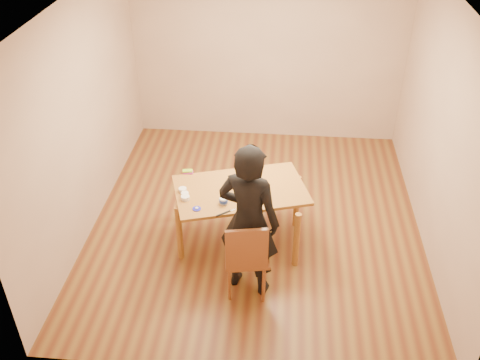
# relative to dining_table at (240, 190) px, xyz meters

# --- Properties ---
(room_shell) EXTENTS (4.00, 4.50, 2.70)m
(room_shell) POSITION_rel_dining_table_xyz_m (0.16, 0.74, 0.62)
(room_shell) COLOR #5F2E17
(room_shell) RESTS_ON ground
(dining_table) EXTENTS (1.64, 1.25, 0.04)m
(dining_table) POSITION_rel_dining_table_xyz_m (0.00, 0.00, 0.00)
(dining_table) COLOR brown
(dining_table) RESTS_ON floor
(dining_chair) EXTENTS (0.48, 0.48, 0.04)m
(dining_chair) POSITION_rel_dining_table_xyz_m (0.15, -0.78, -0.28)
(dining_chair) COLOR brown
(dining_chair) RESTS_ON floor
(cake_plate) EXTENTS (0.27, 0.27, 0.02)m
(cake_plate) POSITION_rel_dining_table_xyz_m (0.09, 0.03, 0.03)
(cake_plate) COLOR red
(cake_plate) RESTS_ON dining_table
(cake) EXTENTS (0.20, 0.20, 0.06)m
(cake) POSITION_rel_dining_table_xyz_m (0.09, 0.03, 0.07)
(cake) COLOR white
(cake) RESTS_ON cake_plate
(frosting_dome) EXTENTS (0.19, 0.19, 0.03)m
(frosting_dome) POSITION_rel_dining_table_xyz_m (0.09, 0.03, 0.11)
(frosting_dome) COLOR white
(frosting_dome) RESTS_ON cake
(frosting_tub) EXTENTS (0.08, 0.08, 0.07)m
(frosting_tub) POSITION_rel_dining_table_xyz_m (-0.16, -0.29, 0.05)
(frosting_tub) COLOR white
(frosting_tub) RESTS_ON dining_table
(frosting_lid) EXTENTS (0.09, 0.09, 0.01)m
(frosting_lid) POSITION_rel_dining_table_xyz_m (-0.43, -0.42, 0.02)
(frosting_lid) COLOR #1C1CB6
(frosting_lid) RESTS_ON dining_table
(frosting_dollop) EXTENTS (0.04, 0.04, 0.02)m
(frosting_dollop) POSITION_rel_dining_table_xyz_m (-0.43, -0.42, 0.03)
(frosting_dollop) COLOR white
(frosting_dollop) RESTS_ON frosting_lid
(ramekin_green) EXTENTS (0.08, 0.08, 0.04)m
(ramekin_green) POSITION_rel_dining_table_xyz_m (-0.59, -0.19, 0.04)
(ramekin_green) COLOR white
(ramekin_green) RESTS_ON dining_table
(ramekin_yellow) EXTENTS (0.09, 0.09, 0.04)m
(ramekin_yellow) POSITION_rel_dining_table_xyz_m (-0.63, -0.11, 0.04)
(ramekin_yellow) COLOR white
(ramekin_yellow) RESTS_ON dining_table
(ramekin_multi) EXTENTS (0.09, 0.09, 0.04)m
(ramekin_multi) POSITION_rel_dining_table_xyz_m (-0.58, -0.26, 0.04)
(ramekin_multi) COLOR white
(ramekin_multi) RESTS_ON dining_table
(candy_box_pink) EXTENTS (0.12, 0.06, 0.02)m
(candy_box_pink) POSITION_rel_dining_table_xyz_m (-0.64, 0.27, 0.03)
(candy_box_pink) COLOR #D331A6
(candy_box_pink) RESTS_ON dining_table
(candy_box_green) EXTENTS (0.12, 0.07, 0.02)m
(candy_box_green) POSITION_rel_dining_table_xyz_m (-0.64, 0.27, 0.04)
(candy_box_green) COLOR green
(candy_box_green) RESTS_ON candy_box_pink
(spatula) EXTENTS (0.15, 0.12, 0.01)m
(spatula) POSITION_rel_dining_table_xyz_m (-0.14, -0.47, 0.02)
(spatula) COLOR black
(spatula) RESTS_ON dining_table
(person) EXTENTS (0.73, 0.58, 1.74)m
(person) POSITION_rel_dining_table_xyz_m (0.15, -0.73, 0.14)
(person) COLOR black
(person) RESTS_ON floor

